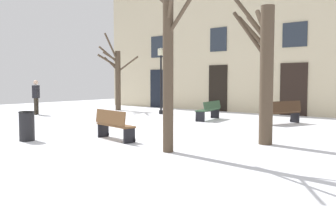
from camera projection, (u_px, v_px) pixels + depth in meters
The scene contains 11 objects.
ground_plane at pixel (133, 133), 12.10m from camera, with size 35.73×35.73×0.00m, color white.
building_facade at pixel (258, 37), 19.54m from camera, with size 22.33×0.60×8.18m.
tree_near_facade at pixel (264, 67), 9.97m from camera, with size 1.40×1.02×4.30m.
tree_left_of_center at pixel (117, 76), 21.56m from camera, with size 2.17×1.86×4.54m.
tree_center at pixel (168, 39), 8.75m from camera, with size 2.75×1.70×5.21m.
streetlamp at pixel (161, 73), 19.04m from camera, with size 0.30×0.30×3.54m.
litter_bin at pixel (27, 126), 10.59m from camera, with size 0.46×0.46×0.87m.
bench_back_to_back_right at pixel (282, 112), 14.73m from camera, with size 1.15×1.93×0.95m.
bench_by_litter_bin at pixel (209, 110), 16.28m from camera, with size 0.78×1.91×0.86m.
bench_near_lamp at pixel (114, 125), 10.71m from camera, with size 1.66×0.74×0.91m.
person_by_shop_door at pixel (36, 95), 18.81m from camera, with size 0.37×0.44×1.81m.
Camera 1 is at (8.39, -8.68, 1.77)m, focal length 38.39 mm.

